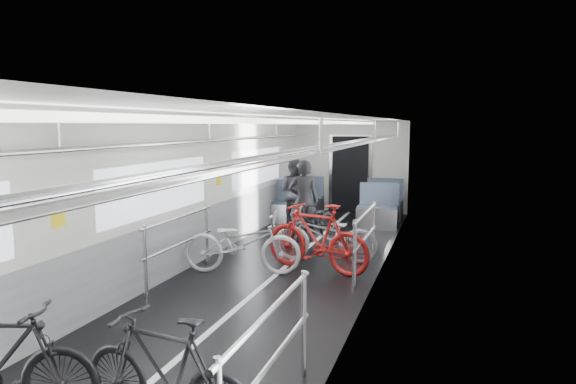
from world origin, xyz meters
name	(u,v)px	position (x,y,z in m)	size (l,w,h in m)	color
car_shell	(293,195)	(0.00, 1.78, 1.13)	(3.02, 14.01, 2.41)	black
bike_left_far	(242,243)	(-0.53, 0.81, 0.48)	(0.64, 1.84, 0.97)	#ADACB1
bike_right_near	(166,373)	(0.53, -3.23, 0.47)	(0.44, 1.55, 0.93)	black
bike_right_mid	(326,235)	(0.55, 1.86, 0.46)	(0.61, 1.74, 0.91)	#AEAEB3
bike_right_far	(317,237)	(0.55, 1.26, 0.55)	(0.51, 1.82, 1.09)	maroon
bike_aisle	(314,222)	(0.02, 3.12, 0.42)	(0.56, 1.60, 0.84)	black
person_standing	(304,201)	(-0.22, 3.22, 0.81)	(0.59, 0.39, 1.63)	black
person_seated	(294,192)	(-0.91, 4.83, 0.77)	(0.74, 0.58, 1.53)	#26252B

